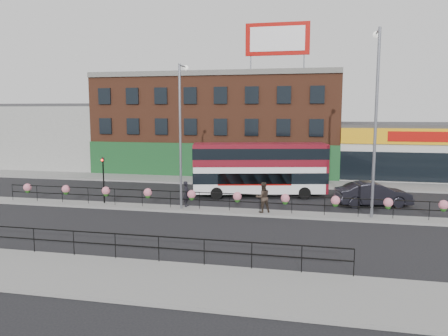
% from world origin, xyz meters
% --- Properties ---
extents(ground, '(120.00, 120.00, 0.00)m').
position_xyz_m(ground, '(0.00, 0.00, 0.00)').
color(ground, black).
rests_on(ground, ground).
extents(south_pavement, '(60.00, 4.00, 0.15)m').
position_xyz_m(south_pavement, '(0.00, -12.00, 0.07)').
color(south_pavement, gray).
rests_on(south_pavement, ground).
extents(north_pavement, '(60.00, 4.00, 0.15)m').
position_xyz_m(north_pavement, '(0.00, 12.00, 0.07)').
color(north_pavement, gray).
rests_on(north_pavement, ground).
extents(median, '(60.00, 1.60, 0.15)m').
position_xyz_m(median, '(0.00, 0.00, 0.07)').
color(median, gray).
rests_on(median, ground).
extents(yellow_line_inner, '(60.00, 0.10, 0.01)m').
position_xyz_m(yellow_line_inner, '(0.00, -9.70, 0.01)').
color(yellow_line_inner, gold).
rests_on(yellow_line_inner, ground).
extents(yellow_line_outer, '(60.00, 0.10, 0.01)m').
position_xyz_m(yellow_line_outer, '(0.00, -9.88, 0.01)').
color(yellow_line_outer, gold).
rests_on(yellow_line_outer, ground).
extents(brick_building, '(25.00, 12.21, 10.30)m').
position_xyz_m(brick_building, '(-4.00, 19.96, 5.13)').
color(brick_building, brown).
rests_on(brick_building, ground).
extents(supermarket, '(15.00, 12.25, 5.30)m').
position_xyz_m(supermarket, '(16.00, 19.90, 2.65)').
color(supermarket, silver).
rests_on(supermarket, ground).
extents(warehouse_west, '(15.50, 12.00, 7.30)m').
position_xyz_m(warehouse_west, '(-24.25, 20.00, 3.65)').
color(warehouse_west, '#9E9E99').
rests_on(warehouse_west, ground).
extents(billboard, '(6.00, 0.29, 4.40)m').
position_xyz_m(billboard, '(2.50, 14.99, 13.18)').
color(billboard, '#AA0A05').
rests_on(billboard, brick_building).
extents(median_railing, '(30.04, 0.56, 1.23)m').
position_xyz_m(median_railing, '(-0.00, 0.00, 1.05)').
color(median_railing, black).
rests_on(median_railing, median).
extents(south_railing, '(20.04, 0.05, 1.12)m').
position_xyz_m(south_railing, '(-2.00, -10.10, 0.96)').
color(south_railing, black).
rests_on(south_railing, south_pavement).
extents(double_decker_bus, '(10.39, 4.63, 4.09)m').
position_xyz_m(double_decker_bus, '(2.21, 5.79, 2.51)').
color(double_decker_bus, white).
rests_on(double_decker_bus, ground).
extents(car, '(4.03, 5.82, 1.66)m').
position_xyz_m(car, '(10.32, 4.10, 0.83)').
color(car, black).
rests_on(car, ground).
extents(pedestrian_a, '(0.63, 0.42, 1.71)m').
position_xyz_m(pedestrian_a, '(-2.04, 0.53, 1.01)').
color(pedestrian_a, black).
rests_on(pedestrian_a, median).
extents(pedestrian_b, '(1.53, 1.49, 1.93)m').
position_xyz_m(pedestrian_b, '(3.18, -0.09, 1.12)').
color(pedestrian_b, '#362B22').
rests_on(pedestrian_b, median).
extents(lamp_column_west, '(0.34, 1.65, 9.38)m').
position_xyz_m(lamp_column_west, '(-2.21, 0.10, 5.71)').
color(lamp_column_west, slate).
rests_on(lamp_column_west, median).
extents(lamp_column_east, '(0.40, 1.96, 11.19)m').
position_xyz_m(lamp_column_east, '(9.78, 0.32, 6.78)').
color(lamp_column_east, slate).
rests_on(lamp_column_east, median).
extents(traffic_light_median, '(0.15, 0.28, 3.65)m').
position_xyz_m(traffic_light_median, '(-8.00, 0.39, 2.47)').
color(traffic_light_median, black).
rests_on(traffic_light_median, median).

